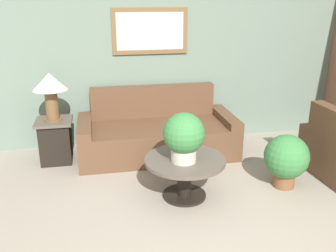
% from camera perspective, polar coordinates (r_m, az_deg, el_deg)
% --- Properties ---
extents(wall_back, '(7.10, 0.09, 2.60)m').
position_cam_1_polar(wall_back, '(5.53, 0.42, 10.85)').
color(wall_back, slate).
rests_on(wall_back, ground_plane).
extents(couch_main, '(2.14, 0.96, 0.90)m').
position_cam_1_polar(couch_main, '(5.23, -1.68, -1.25)').
color(couch_main, brown).
rests_on(couch_main, ground_plane).
extents(coffee_table, '(0.88, 0.88, 0.46)m').
position_cam_1_polar(coffee_table, '(4.10, 2.57, -6.58)').
color(coffee_table, black).
rests_on(coffee_table, ground_plane).
extents(side_table, '(0.46, 0.46, 0.58)m').
position_cam_1_polar(side_table, '(5.20, -16.74, -2.11)').
color(side_table, black).
rests_on(side_table, ground_plane).
extents(table_lamp, '(0.44, 0.44, 0.62)m').
position_cam_1_polar(table_lamp, '(4.99, -17.54, 5.74)').
color(table_lamp, brown).
rests_on(table_lamp, side_table).
extents(potted_plant_on_table, '(0.44, 0.44, 0.53)m').
position_cam_1_polar(potted_plant_on_table, '(3.88, 2.43, -1.51)').
color(potted_plant_on_table, beige).
rests_on(potted_plant_on_table, coffee_table).
extents(potted_plant_floor, '(0.51, 0.51, 0.63)m').
position_cam_1_polar(potted_plant_floor, '(4.51, 17.58, -4.72)').
color(potted_plant_floor, brown).
rests_on(potted_plant_floor, ground_plane).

